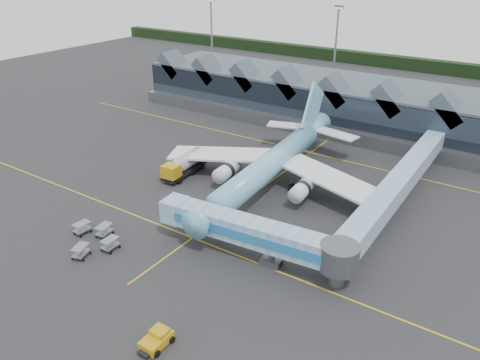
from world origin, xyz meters
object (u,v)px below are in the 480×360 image
Objects in this scene: fuel_truck at (185,163)px; jet_bridge at (264,236)px; main_airliner at (274,162)px; pushback_tug at (157,339)px.

jet_bridge is at bearing -35.06° from fuel_truck.
fuel_truck is (-14.78, -4.67, -2.18)m from main_airliner.
fuel_truck is 39.53m from pushback_tug.
main_airliner is 37.84m from pushback_tug.
main_airliner is at bearing 102.37° from pushback_tug.
main_airliner reaches higher than fuel_truck.
pushback_tug is (8.25, -36.77, -3.46)m from main_airliner.
jet_bridge reaches higher than fuel_truck.
jet_bridge is at bearing -67.24° from main_airliner.
main_airliner reaches higher than pushback_tug.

